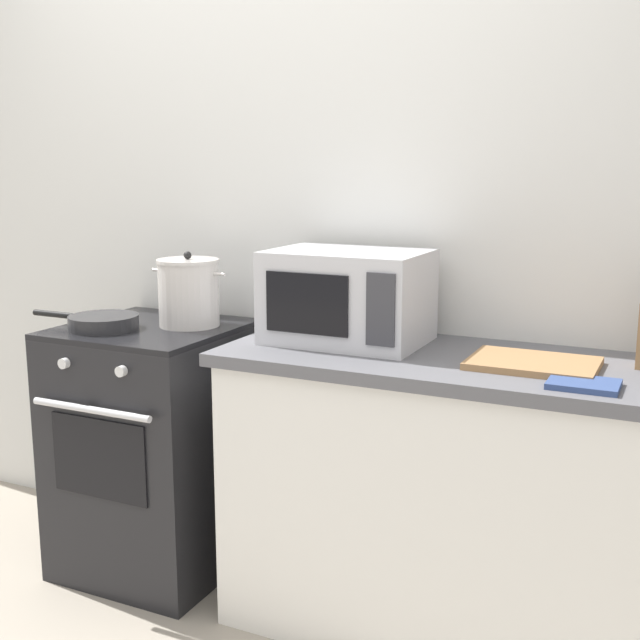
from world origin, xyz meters
name	(u,v)px	position (x,y,z in m)	size (l,w,h in m)	color
back_wall	(357,233)	(0.30, 0.97, 1.25)	(4.40, 0.10, 2.50)	silver
lower_cabinet_right	(490,512)	(0.90, 0.62, 0.44)	(1.64, 0.56, 0.88)	white
countertop_right	(496,368)	(0.90, 0.62, 0.90)	(1.70, 0.60, 0.04)	#59595E
stove	(155,447)	(-0.35, 0.60, 0.46)	(0.60, 0.64, 0.92)	black
stock_pot	(189,292)	(-0.23, 0.67, 1.04)	(0.31, 0.22, 0.27)	silver
frying_pan	(102,322)	(-0.47, 0.49, 0.95)	(0.44, 0.24, 0.05)	#28282B
microwave	(348,296)	(0.39, 0.68, 1.07)	(0.50, 0.37, 0.30)	silver
cutting_board	(533,363)	(1.01, 0.60, 0.93)	(0.36, 0.26, 0.02)	#997047
oven_mitt	(584,384)	(1.17, 0.44, 0.93)	(0.18, 0.14, 0.02)	#33477A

